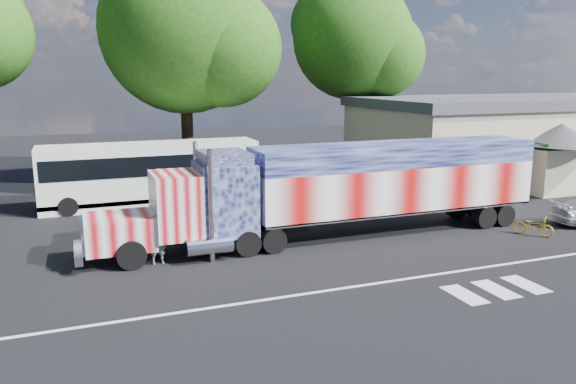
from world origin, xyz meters
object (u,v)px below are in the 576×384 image
object	(u,v)px
coach_bus	(151,173)
tree_ne_a	(355,40)
semi_truck	(345,187)
bicycle	(534,226)
woman	(158,240)
tree_n_mid	(187,31)

from	to	relation	value
coach_bus	tree_ne_a	distance (m)	17.60
semi_truck	bicycle	bearing A→B (deg)	-19.76
woman	tree_n_mid	xyz separation A→B (m)	(4.07, 14.24, 8.21)
semi_truck	bicycle	distance (m)	8.12
tree_n_mid	woman	bearing A→B (deg)	-105.96
woman	bicycle	size ratio (longest dim) A/B	1.13
coach_bus	bicycle	size ratio (longest dim) A/B	6.97
tree_n_mid	semi_truck	bearing A→B (deg)	-74.93
coach_bus	tree_n_mid	bearing A→B (deg)	57.07
semi_truck	bicycle	xyz separation A→B (m)	(7.48, -2.69, -1.69)
semi_truck	tree_ne_a	distance (m)	18.49
coach_bus	woman	distance (m)	9.73
woman	bicycle	bearing A→B (deg)	-12.05
bicycle	tree_n_mid	world-z (taller)	tree_n_mid
tree_ne_a	tree_n_mid	size ratio (longest dim) A/B	0.93
semi_truck	coach_bus	distance (m)	11.12
semi_truck	woman	size ratio (longest dim) A/B	10.84
bicycle	tree_n_mid	size ratio (longest dim) A/B	0.11
semi_truck	coach_bus	bearing A→B (deg)	126.60
coach_bus	bicycle	distance (m)	18.31
tree_ne_a	tree_n_mid	world-z (taller)	tree_n_mid
tree_n_mid	bicycle	bearing A→B (deg)	-55.56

